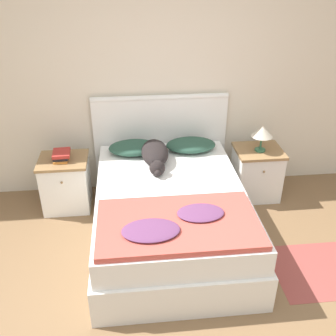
{
  "coord_description": "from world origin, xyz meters",
  "views": [
    {
      "loc": [
        -0.41,
        -1.87,
        2.44
      ],
      "look_at": [
        -0.08,
        1.27,
        0.67
      ],
      "focal_mm": 42.0,
      "sensor_mm": 36.0,
      "label": 1
    }
  ],
  "objects_px": {
    "pillow_right": "(191,145)",
    "nightstand_right": "(256,173)",
    "bed": "(170,215)",
    "book_stack": "(61,155)",
    "nightstand_left": "(66,183)",
    "table_lamp": "(262,132)",
    "pillow_left": "(134,148)",
    "dog": "(155,154)"
  },
  "relations": [
    {
      "from": "dog",
      "to": "table_lamp",
      "type": "distance_m",
      "value": 1.14
    },
    {
      "from": "pillow_right",
      "to": "book_stack",
      "type": "height_order",
      "value": "pillow_right"
    },
    {
      "from": "book_stack",
      "to": "table_lamp",
      "type": "relative_size",
      "value": 0.8
    },
    {
      "from": "bed",
      "to": "pillow_left",
      "type": "relative_size",
      "value": 3.68
    },
    {
      "from": "nightstand_right",
      "to": "pillow_right",
      "type": "height_order",
      "value": "pillow_right"
    },
    {
      "from": "pillow_right",
      "to": "dog",
      "type": "height_order",
      "value": "dog"
    },
    {
      "from": "nightstand_right",
      "to": "pillow_right",
      "type": "relative_size",
      "value": 1.09
    },
    {
      "from": "pillow_left",
      "to": "nightstand_right",
      "type": "bearing_deg",
      "value": -2.95
    },
    {
      "from": "pillow_left",
      "to": "table_lamp",
      "type": "relative_size",
      "value": 1.86
    },
    {
      "from": "nightstand_left",
      "to": "nightstand_right",
      "type": "bearing_deg",
      "value": 0.0
    },
    {
      "from": "nightstand_right",
      "to": "book_stack",
      "type": "height_order",
      "value": "book_stack"
    },
    {
      "from": "bed",
      "to": "pillow_right",
      "type": "height_order",
      "value": "pillow_right"
    },
    {
      "from": "book_stack",
      "to": "bed",
      "type": "bearing_deg",
      "value": -32.89
    },
    {
      "from": "dog",
      "to": "book_stack",
      "type": "height_order",
      "value": "dog"
    },
    {
      "from": "pillow_left",
      "to": "table_lamp",
      "type": "distance_m",
      "value": 1.34
    },
    {
      "from": "pillow_left",
      "to": "dog",
      "type": "height_order",
      "value": "dog"
    },
    {
      "from": "pillow_left",
      "to": "book_stack",
      "type": "height_order",
      "value": "pillow_left"
    },
    {
      "from": "bed",
      "to": "pillow_right",
      "type": "distance_m",
      "value": 0.87
    },
    {
      "from": "dog",
      "to": "book_stack",
      "type": "bearing_deg",
      "value": 170.38
    },
    {
      "from": "nightstand_left",
      "to": "book_stack",
      "type": "bearing_deg",
      "value": 174.46
    },
    {
      "from": "bed",
      "to": "nightstand_right",
      "type": "relative_size",
      "value": 3.38
    },
    {
      "from": "nightstand_left",
      "to": "pillow_left",
      "type": "distance_m",
      "value": 0.81
    },
    {
      "from": "bed",
      "to": "book_stack",
      "type": "relative_size",
      "value": 8.58
    },
    {
      "from": "bed",
      "to": "nightstand_right",
      "type": "bearing_deg",
      "value": 33.02
    },
    {
      "from": "dog",
      "to": "nightstand_left",
      "type": "bearing_deg",
      "value": 170.35
    },
    {
      "from": "pillow_left",
      "to": "pillow_right",
      "type": "xyz_separation_m",
      "value": [
        0.6,
        0.0,
        0.0
      ]
    },
    {
      "from": "pillow_right",
      "to": "nightstand_left",
      "type": "bearing_deg",
      "value": -177.05
    },
    {
      "from": "nightstand_left",
      "to": "table_lamp",
      "type": "height_order",
      "value": "table_lamp"
    },
    {
      "from": "pillow_left",
      "to": "pillow_right",
      "type": "relative_size",
      "value": 1.0
    },
    {
      "from": "nightstand_left",
      "to": "nightstand_right",
      "type": "height_order",
      "value": "same"
    },
    {
      "from": "pillow_right",
      "to": "book_stack",
      "type": "bearing_deg",
      "value": -177.09
    },
    {
      "from": "nightstand_right",
      "to": "book_stack",
      "type": "distance_m",
      "value": 2.09
    },
    {
      "from": "bed",
      "to": "dog",
      "type": "distance_m",
      "value": 0.64
    },
    {
      "from": "bed",
      "to": "dog",
      "type": "relative_size",
      "value": 2.66
    },
    {
      "from": "bed",
      "to": "table_lamp",
      "type": "relative_size",
      "value": 6.84
    },
    {
      "from": "book_stack",
      "to": "nightstand_right",
      "type": "bearing_deg",
      "value": -0.02
    },
    {
      "from": "bed",
      "to": "nightstand_left",
      "type": "relative_size",
      "value": 3.38
    },
    {
      "from": "nightstand_left",
      "to": "dog",
      "type": "bearing_deg",
      "value": -9.65
    },
    {
      "from": "pillow_right",
      "to": "nightstand_right",
      "type": "bearing_deg",
      "value": -5.38
    },
    {
      "from": "bed",
      "to": "table_lamp",
      "type": "xyz_separation_m",
      "value": [
        1.03,
        0.64,
        0.5
      ]
    },
    {
      "from": "nightstand_right",
      "to": "pillow_right",
      "type": "distance_m",
      "value": 0.81
    },
    {
      "from": "nightstand_left",
      "to": "pillow_left",
      "type": "xyz_separation_m",
      "value": [
        0.73,
        0.07,
        0.34
      ]
    }
  ]
}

